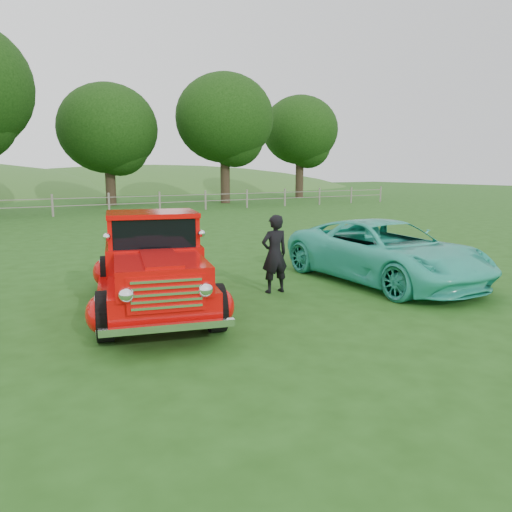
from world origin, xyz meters
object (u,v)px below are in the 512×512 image
tree_near_east (108,129)px  red_pickup (153,266)px  tree_far_east (300,130)px  teal_sedan (385,252)px  man (274,254)px  tree_mid_east (225,118)px

tree_near_east → red_pickup: tree_near_east is taller
tree_far_east → teal_sedan: tree_far_east is taller
tree_near_east → man: bearing=-98.2°
tree_far_east → red_pickup: size_ratio=1.68×
tree_far_east → man: bearing=-126.7°
tree_near_east → tree_far_east: size_ratio=0.94×
tree_far_east → red_pickup: 36.92m
tree_mid_east → red_pickup: tree_mid_east is taller
tree_far_east → teal_sedan: 34.27m
tree_near_east → red_pickup: size_ratio=1.58×
tree_far_east → man: (-20.92, -28.08, -5.06)m
teal_sedan → man: (-2.66, 0.46, 0.11)m
tree_mid_east → teal_sedan: tree_mid_east is taller
tree_mid_east → tree_far_east: tree_mid_east is taller
red_pickup → tree_near_east: bearing=91.6°
tree_mid_east → red_pickup: size_ratio=1.79×
tree_mid_east → teal_sedan: bearing=-109.9°
red_pickup → man: (2.56, -0.04, 0.01)m
tree_mid_east → man: size_ratio=5.88×
tree_near_east → red_pickup: (-6.48, -27.04, -4.45)m
tree_near_east → tree_mid_east: size_ratio=0.88×
teal_sedan → red_pickup: bearing=175.7°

